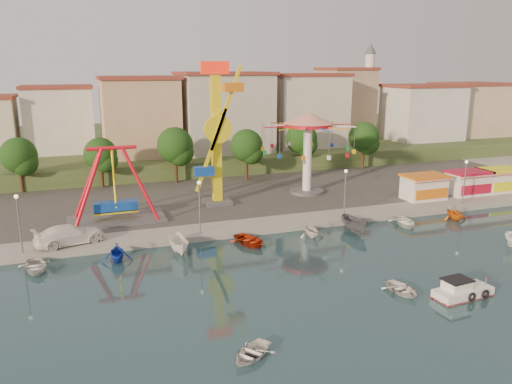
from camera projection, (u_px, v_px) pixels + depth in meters
name	position (u px, v px, depth m)	size (l,w,h in m)	color
ground	(336.00, 278.00, 39.97)	(200.00, 200.00, 0.00)	#143137
quay_deck	(182.00, 153.00, 96.54)	(200.00, 100.00, 0.60)	#9E998E
asphalt_pad	(229.00, 188.00, 67.23)	(90.00, 28.00, 0.01)	#4C4944
hill_terrace	(177.00, 143.00, 100.82)	(200.00, 60.00, 3.00)	#384C26
pirate_ship_ride	(114.00, 186.00, 52.11)	(10.00, 5.00, 8.00)	#59595E
kamikaze_tower	(218.00, 138.00, 57.43)	(4.49, 3.10, 16.50)	#59595E
wave_swinger	(308.00, 135.00, 62.91)	(11.60, 11.60, 10.40)	#59595E
booth_left	(424.00, 187.00, 61.37)	(5.40, 3.78, 3.08)	white
booth_mid	(468.00, 183.00, 63.57)	(5.40, 3.78, 3.08)	white
booth_right	(499.00, 180.00, 65.21)	(5.40, 3.78, 3.08)	white
lamp_post_0	(20.00, 225.00, 43.27)	(0.14, 0.14, 5.00)	#59595E
lamp_post_1	(200.00, 208.00, 48.48)	(0.14, 0.14, 5.00)	#59595E
lamp_post_2	(345.00, 195.00, 53.70)	(0.14, 0.14, 5.00)	#59595E
lamp_post_3	(464.00, 184.00, 58.92)	(0.14, 0.14, 5.00)	#59595E
tree_0	(19.00, 155.00, 63.94)	(4.60, 4.60, 7.19)	#382314
tree_1	(100.00, 154.00, 66.60)	(4.35, 4.35, 6.80)	#382314
tree_2	(175.00, 145.00, 69.29)	(5.02, 5.02, 7.85)	#382314
tree_3	(247.00, 146.00, 71.32)	(4.68, 4.68, 7.32)	#382314
tree_4	(301.00, 138.00, 77.26)	(4.86, 4.86, 7.60)	#382314
tree_5	(364.00, 137.00, 78.87)	(4.83, 4.83, 7.54)	#382314
building_1	(59.00, 127.00, 78.18)	(12.33, 9.01, 8.63)	silver
building_2	(143.00, 116.00, 82.68)	(11.95, 9.28, 11.23)	tan
building_3	(228.00, 121.00, 84.54)	(12.59, 10.50, 9.20)	beige
building_4	(293.00, 117.00, 92.03)	(10.75, 9.23, 9.24)	beige
building_5	(361.00, 110.00, 94.42)	(12.77, 10.96, 11.21)	tan
building_6	(419.00, 106.00, 96.70)	(8.23, 8.98, 12.36)	silver
building_7	(450.00, 111.00, 105.51)	(11.59, 10.93, 8.76)	beige
minaret	(369.00, 88.00, 98.00)	(2.80, 2.80, 18.00)	silver
cabin_motorboat	(462.00, 292.00, 36.61)	(4.66, 2.10, 1.59)	white
rowboat_a	(402.00, 289.00, 37.31)	(2.23, 3.12, 0.65)	white
rowboat_b	(251.00, 352.00, 29.01)	(2.18, 3.05, 0.63)	white
van	(69.00, 235.00, 45.85)	(2.51, 6.17, 1.79)	white
moored_boat_0	(35.00, 266.00, 41.39)	(2.58, 3.61, 0.75)	silver
moored_boat_1	(117.00, 252.00, 43.44)	(2.61, 3.02, 1.59)	#1432B2
moored_boat_2	(179.00, 245.00, 45.22)	(1.53, 4.06, 1.57)	white
moored_boat_3	(250.00, 240.00, 47.53)	(2.87, 4.02, 0.83)	#B92B0E
moored_boat_4	(311.00, 230.00, 49.56)	(2.44, 2.82, 1.49)	white
moored_boat_5	(355.00, 224.00, 51.15)	(1.53, 4.08, 1.58)	#545559
moored_boat_6	(405.00, 222.00, 53.25)	(2.74, 3.83, 0.79)	white
moored_boat_7	(455.00, 213.00, 55.28)	(2.58, 2.99, 1.58)	orange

